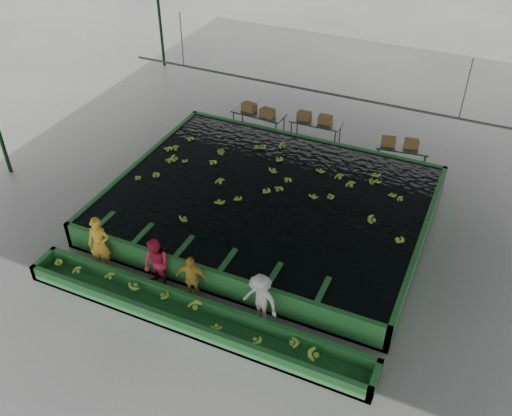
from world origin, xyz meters
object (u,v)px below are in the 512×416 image
at_px(box_stack_left, 258,113).
at_px(box_stack_right, 399,146).
at_px(worker_d, 260,300).
at_px(sorting_trough, 192,316).
at_px(packing_table_mid, 316,132).
at_px(flotation_tank, 269,205).
at_px(worker_c, 191,278).
at_px(worker_a, 99,244).
at_px(worker_b, 156,265).
at_px(packing_table_right, 401,157).
at_px(box_stack_mid, 315,121).
at_px(packing_table_left, 259,123).

distance_m(box_stack_left, box_stack_right, 5.66).
bearing_deg(box_stack_left, worker_d, -65.49).
height_order(sorting_trough, packing_table_mid, packing_table_mid).
relative_size(flotation_tank, worker_d, 6.23).
bearing_deg(worker_c, worker_a, 167.11).
distance_m(worker_b, box_stack_right, 10.20).
bearing_deg(box_stack_right, packing_table_right, -1.60).
distance_m(sorting_trough, worker_a, 3.60).
relative_size(sorting_trough, box_stack_left, 7.07).
xyz_separation_m(worker_a, box_stack_right, (6.60, 9.06, -0.03)).
bearing_deg(flotation_tank, box_stack_right, 56.57).
relative_size(flotation_tank, worker_b, 6.02).
relative_size(worker_a, worker_d, 1.11).
xyz_separation_m(worker_b, worker_d, (3.15, 0.00, -0.03)).
bearing_deg(box_stack_mid, worker_b, -97.50).
relative_size(worker_d, box_stack_right, 1.21).
distance_m(packing_table_left, box_stack_left, 0.49).
bearing_deg(worker_b, worker_c, 16.43).
relative_size(worker_b, box_stack_right, 1.25).
relative_size(flotation_tank, box_stack_mid, 7.22).
xyz_separation_m(packing_table_left, box_stack_mid, (2.24, 0.33, 0.43)).
bearing_deg(packing_table_right, packing_table_left, 179.19).
bearing_deg(flotation_tank, packing_table_right, 55.48).
bearing_deg(box_stack_right, box_stack_left, -179.95).
xyz_separation_m(packing_table_left, packing_table_right, (5.80, -0.08, -0.05)).
xyz_separation_m(box_stack_left, box_stack_mid, (2.22, 0.41, -0.06)).
height_order(worker_a, worker_c, worker_a).
xyz_separation_m(flotation_tank, box_stack_mid, (-0.29, 5.17, 0.46)).
distance_m(worker_c, box_stack_mid, 9.47).
bearing_deg(packing_table_mid, packing_table_right, -6.82).
relative_size(flotation_tank, worker_a, 5.60).
bearing_deg(flotation_tank, packing_table_left, 117.57).
bearing_deg(box_stack_mid, box_stack_right, -6.75).
height_order(worker_a, packing_table_left, worker_a).
height_order(packing_table_left, box_stack_mid, box_stack_mid).
distance_m(packing_table_left, box_stack_mid, 2.30).
height_order(sorting_trough, packing_table_right, packing_table_right).
bearing_deg(worker_a, sorting_trough, -29.76).
height_order(sorting_trough, worker_b, worker_b).
height_order(sorting_trough, worker_d, worker_d).
height_order(worker_b, worker_d, worker_b).
height_order(worker_c, packing_table_left, worker_c).
relative_size(packing_table_left, box_stack_mid, 1.52).
bearing_deg(packing_table_left, box_stack_right, -0.80).
xyz_separation_m(worker_b, box_stack_mid, (1.25, 9.47, 0.08)).
distance_m(worker_d, box_stack_left, 9.96).
height_order(packing_table_mid, box_stack_left, box_stack_left).
relative_size(worker_a, packing_table_left, 0.85).
relative_size(worker_a, worker_c, 1.20).
xyz_separation_m(flotation_tank, worker_d, (1.62, -4.30, 0.35)).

